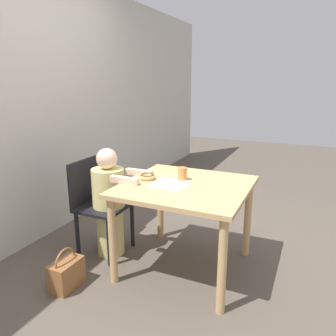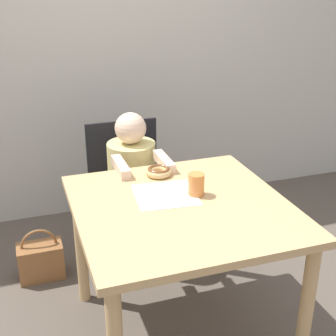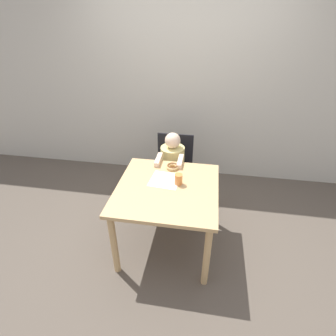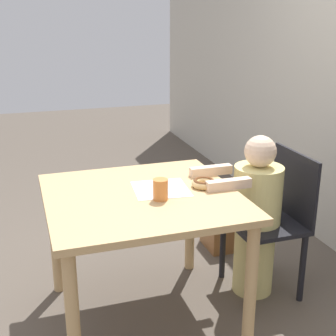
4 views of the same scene
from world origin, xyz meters
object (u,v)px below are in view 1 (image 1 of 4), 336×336
child_figure (110,203)px  chair (99,203)px  handbag (66,273)px  cup (182,174)px  donut (147,176)px

child_figure → chair: bearing=90.0°
chair → child_figure: child_figure is taller
chair → handbag: chair is taller
chair → child_figure: size_ratio=0.88×
handbag → cup: cup is taller
chair → handbag: bearing=-170.5°
child_figure → donut: (0.05, -0.35, 0.27)m
cup → chair: bearing=101.5°
donut → child_figure: bearing=98.8°
handbag → cup: bearing=-41.8°
handbag → cup: 1.16m
chair → donut: bearing=-83.4°
child_figure → handbag: 0.67m
child_figure → donut: size_ratio=7.35×
donut → cup: bearing=-70.6°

